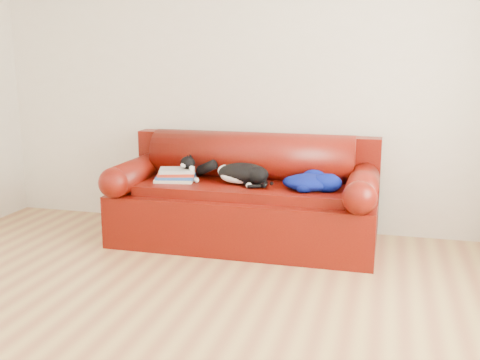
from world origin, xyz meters
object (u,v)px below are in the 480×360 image
object	(u,v)px
cat	(242,174)
blanket	(311,181)
sofa_base	(245,214)
book_stack	(176,175)

from	to	relation	value
cat	blanket	size ratio (longest dim) A/B	1.13
sofa_base	book_stack	size ratio (longest dim) A/B	6.08
cat	blanket	world-z (taller)	cat
cat	blanket	distance (m)	0.56
sofa_base	blanket	world-z (taller)	blanket
sofa_base	book_stack	bearing A→B (deg)	-173.20
sofa_base	blanket	distance (m)	0.64
book_stack	blanket	size ratio (longest dim) A/B	0.70
book_stack	blanket	bearing A→B (deg)	-1.10
sofa_base	cat	distance (m)	0.35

